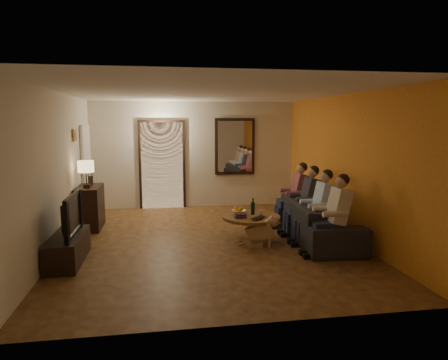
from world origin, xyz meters
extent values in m
cube|color=#422011|center=(0.00, 0.00, 0.00)|extent=(5.00, 6.00, 0.01)
cube|color=white|center=(0.00, 0.00, 2.60)|extent=(5.00, 6.00, 0.01)
cube|color=beige|center=(0.00, 3.00, 1.30)|extent=(5.00, 0.02, 2.60)
cube|color=beige|center=(0.00, -3.00, 1.30)|extent=(5.00, 0.02, 2.60)
cube|color=beige|center=(-2.50, 0.00, 1.30)|extent=(0.02, 6.00, 2.60)
cube|color=beige|center=(2.50, 0.00, 1.30)|extent=(0.02, 6.00, 2.60)
cube|color=#C97122|center=(2.49, 0.00, 1.30)|extent=(0.01, 6.00, 2.60)
cube|color=#FFE0A5|center=(-0.80, 2.98, 1.05)|extent=(1.00, 0.06, 2.10)
cube|color=black|center=(-0.80, 2.97, 1.05)|extent=(1.12, 0.04, 2.22)
cube|color=silver|center=(-0.55, 2.98, 0.90)|extent=(0.45, 0.03, 1.70)
cube|color=black|center=(1.00, 2.96, 1.50)|extent=(1.00, 0.05, 1.40)
cube|color=white|center=(1.00, 2.93, 1.50)|extent=(0.86, 0.02, 1.26)
cube|color=white|center=(-2.46, 2.30, 1.02)|extent=(0.06, 0.85, 2.04)
cube|color=#B28C33|center=(-2.47, 1.30, 1.85)|extent=(0.03, 0.28, 0.24)
cube|color=brown|center=(-2.46, 1.30, 1.85)|extent=(0.01, 0.22, 0.18)
cube|color=black|center=(-2.25, 1.27, 0.42)|extent=(0.45, 0.95, 0.84)
cube|color=black|center=(-2.25, -0.72, 0.21)|extent=(0.45, 1.25, 0.42)
imported|color=black|center=(-2.25, -0.72, 0.73)|extent=(1.08, 0.14, 0.62)
imported|color=black|center=(1.94, -0.17, 0.35)|extent=(2.46, 1.10, 0.70)
cylinder|color=brown|center=(0.73, -0.07, 0.23)|extent=(1.03, 1.03, 0.45)
imported|color=white|center=(0.55, 0.15, 0.48)|extent=(0.26, 0.26, 0.06)
cylinder|color=silver|center=(0.91, -0.02, 0.50)|extent=(0.06, 0.06, 0.10)
imported|color=black|center=(0.83, -0.35, 0.46)|extent=(0.38, 0.38, 0.03)
camera|label=1|loc=(-0.84, -6.82, 2.09)|focal=32.00mm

